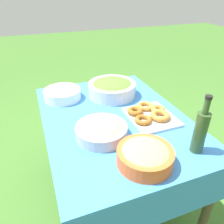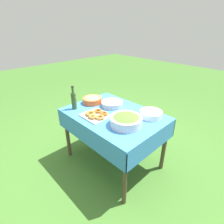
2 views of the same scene
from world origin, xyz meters
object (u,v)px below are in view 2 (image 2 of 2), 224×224
(donut_platter, at_px, (96,115))
(bread_bowl, at_px, (92,100))
(pasta_bowl, at_px, (112,103))
(plate_stack, at_px, (151,114))
(olive_oil_bottle, at_px, (74,100))
(salad_bowl, at_px, (126,120))

(donut_platter, distance_m, bread_bowl, 0.41)
(pasta_bowl, distance_m, plate_stack, 0.54)
(pasta_bowl, relative_size, olive_oil_bottle, 0.92)
(salad_bowl, distance_m, pasta_bowl, 0.51)
(plate_stack, relative_size, bread_bowl, 1.00)
(salad_bowl, bearing_deg, donut_platter, -163.55)
(salad_bowl, height_order, olive_oil_bottle, olive_oil_bottle)
(salad_bowl, xyz_separation_m, bread_bowl, (-0.72, 0.11, -0.01))
(pasta_bowl, relative_size, plate_stack, 1.08)
(salad_bowl, bearing_deg, plate_stack, 77.90)
(salad_bowl, xyz_separation_m, plate_stack, (0.08, 0.35, -0.03))
(bread_bowl, bearing_deg, plate_stack, 16.85)
(donut_platter, height_order, bread_bowl, bread_bowl)
(pasta_bowl, distance_m, bread_bowl, 0.29)
(olive_oil_bottle, bearing_deg, bread_bowl, 87.67)
(salad_bowl, xyz_separation_m, pasta_bowl, (-0.45, 0.23, -0.02))
(donut_platter, distance_m, plate_stack, 0.65)
(salad_bowl, height_order, plate_stack, salad_bowl)
(salad_bowl, bearing_deg, olive_oil_bottle, -166.84)
(salad_bowl, height_order, pasta_bowl, salad_bowl)
(salad_bowl, relative_size, pasta_bowl, 1.24)
(plate_stack, bearing_deg, pasta_bowl, -167.25)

